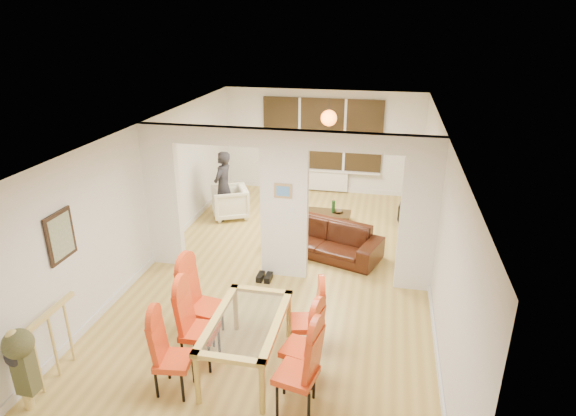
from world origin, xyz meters
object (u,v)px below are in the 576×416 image
(dining_chair_rb, at_px, (300,344))
(coffee_table, at_px, (327,217))
(dining_chair_lb, at_px, (199,326))
(dining_chair_lc, at_px, (203,302))
(dining_chair_la, at_px, (173,355))
(bottle, at_px, (333,206))
(dining_chair_ra, at_px, (296,369))
(dining_chair_rc, at_px, (306,318))
(sofa, at_px, (324,238))
(dining_table, at_px, (247,343))
(television, at_px, (400,209))
(armchair, at_px, (230,202))
(person, at_px, (223,186))
(bowl, at_px, (338,211))

(dining_chair_rb, bearing_deg, coffee_table, 106.90)
(dining_chair_lb, height_order, coffee_table, dining_chair_lb)
(dining_chair_lc, bearing_deg, dining_chair_la, -79.42)
(coffee_table, relative_size, bottle, 3.38)
(dining_chair_ra, bearing_deg, dining_chair_rc, 105.52)
(sofa, xyz_separation_m, coffee_table, (-0.13, 1.52, -0.20))
(dining_table, distance_m, dining_chair_rc, 0.86)
(dining_chair_lc, relative_size, television, 1.31)
(television, height_order, bottle, bottle)
(dining_chair_lc, distance_m, coffee_table, 4.63)
(dining_table, bearing_deg, television, 70.10)
(dining_table, xyz_separation_m, armchair, (-1.81, 4.77, -0.01))
(person, xyz_separation_m, coffee_table, (2.29, 0.30, -0.67))
(dining_table, xyz_separation_m, dining_chair_rb, (0.71, -0.07, 0.16))
(coffee_table, bearing_deg, sofa, -85.11)
(sofa, bearing_deg, dining_chair_rb, -68.38)
(dining_chair_ra, bearing_deg, sofa, 105.14)
(dining_table, xyz_separation_m, dining_chair_lc, (-0.77, 0.48, 0.21))
(dining_chair_la, xyz_separation_m, dining_chair_ra, (1.49, 0.02, 0.04))
(dining_chair_lb, relative_size, television, 1.26)
(person, bearing_deg, dining_chair_la, 22.96)
(dining_table, xyz_separation_m, dining_chair_rc, (0.68, 0.50, 0.14))
(dining_chair_lc, bearing_deg, sofa, 75.63)
(dining_chair_la, bearing_deg, dining_chair_rc, 29.50)
(dining_chair_lb, bearing_deg, person, 104.09)
(dining_chair_lc, xyz_separation_m, coffee_table, (1.16, 4.46, -0.46))
(sofa, distance_m, coffee_table, 1.54)
(dining_chair_rc, height_order, bowl, dining_chair_rc)
(television, height_order, bowl, television)
(dining_chair_lc, height_order, person, person)
(dining_chair_lb, xyz_separation_m, sofa, (1.15, 3.44, -0.24))
(dining_chair_lb, height_order, dining_chair_ra, dining_chair_lb)
(dining_chair_rc, distance_m, sofa, 2.92)
(sofa, bearing_deg, dining_chair_rc, -68.28)
(dining_chair_ra, relative_size, television, 1.26)
(dining_chair_la, height_order, coffee_table, dining_chair_la)
(dining_chair_lc, bearing_deg, dining_chair_ra, -25.08)
(dining_chair_la, distance_m, dining_chair_rc, 1.79)
(dining_chair_lb, height_order, dining_chair_rb, dining_chair_lb)
(dining_chair_rc, bearing_deg, dining_chair_ra, -99.39)
(dining_chair_la, xyz_separation_m, person, (-1.16, 5.21, 0.27))
(bottle, height_order, bowl, bottle)
(person, height_order, coffee_table, person)
(person, height_order, bowl, person)
(dining_chair_rb, xyz_separation_m, coffee_table, (-0.31, 5.00, -0.41))
(dining_chair_rc, distance_m, bowl, 4.47)
(dining_table, xyz_separation_m, television, (1.95, 5.39, -0.11))
(dining_table, distance_m, television, 5.73)
(dining_chair_lb, relative_size, bottle, 3.73)
(dining_chair_la, relative_size, dining_chair_lc, 0.89)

